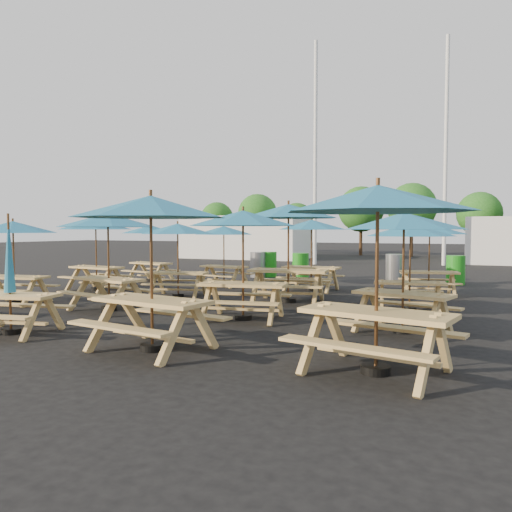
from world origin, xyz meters
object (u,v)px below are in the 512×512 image
at_px(picnic_unit_14, 410,234).
at_px(waste_bin_4, 456,270).
at_px(waste_bin_1, 269,264).
at_px(picnic_unit_2, 96,228).
at_px(picnic_unit_7, 224,233).
at_px(picnic_unit_5, 108,225).
at_px(picnic_unit_13, 404,227).
at_px(picnic_unit_9, 243,223).
at_px(picnic_unit_10, 288,216).
at_px(picnic_unit_11, 311,228).
at_px(waste_bin_2, 300,266).
at_px(picnic_unit_4, 10,285).
at_px(picnic_unit_6, 178,232).
at_px(picnic_unit_1, 13,231).
at_px(waste_bin_3, 394,268).
at_px(waste_bin_0, 258,265).
at_px(picnic_unit_12, 378,207).
at_px(picnic_unit_15, 430,232).
at_px(picnic_unit_3, 150,232).
at_px(picnic_unit_8, 151,214).

relative_size(picnic_unit_14, waste_bin_4, 2.32).
bearing_deg(waste_bin_1, picnic_unit_2, -116.72).
xyz_separation_m(picnic_unit_7, waste_bin_1, (0.12, 3.68, -1.27)).
height_order(picnic_unit_5, picnic_unit_13, picnic_unit_5).
bearing_deg(picnic_unit_9, picnic_unit_10, 80.09).
height_order(picnic_unit_5, picnic_unit_11, picnic_unit_5).
bearing_deg(picnic_unit_10, waste_bin_2, 98.12).
relative_size(picnic_unit_4, picnic_unit_6, 0.87).
distance_m(picnic_unit_4, picnic_unit_10, 6.71).
relative_size(picnic_unit_1, picnic_unit_9, 0.94).
xyz_separation_m(picnic_unit_9, picnic_unit_13, (3.24, -0.02, -0.08)).
xyz_separation_m(picnic_unit_11, waste_bin_1, (-2.93, 3.69, -1.44)).
bearing_deg(picnic_unit_5, waste_bin_1, 101.30).
distance_m(picnic_unit_7, picnic_unit_11, 3.06).
height_order(picnic_unit_5, waste_bin_3, picnic_unit_5).
bearing_deg(picnic_unit_7, waste_bin_0, 101.87).
height_order(picnic_unit_13, waste_bin_1, picnic_unit_13).
distance_m(picnic_unit_5, picnic_unit_6, 2.74).
bearing_deg(waste_bin_0, picnic_unit_6, -87.67).
height_order(picnic_unit_14, waste_bin_0, picnic_unit_14).
distance_m(picnic_unit_12, waste_bin_3, 12.23).
bearing_deg(waste_bin_1, picnic_unit_7, -91.88).
distance_m(picnic_unit_4, picnic_unit_9, 4.56).
distance_m(picnic_unit_11, picnic_unit_12, 8.98).
bearing_deg(picnic_unit_11, picnic_unit_1, -134.70).
bearing_deg(picnic_unit_7, waste_bin_4, 35.31).
relative_size(picnic_unit_12, picnic_unit_14, 1.26).
bearing_deg(picnic_unit_5, picnic_unit_15, 54.45).
height_order(picnic_unit_2, picnic_unit_6, picnic_unit_2).
relative_size(picnic_unit_15, waste_bin_2, 2.41).
xyz_separation_m(picnic_unit_3, picnic_unit_4, (3.15, -8.64, -0.92)).
xyz_separation_m(picnic_unit_7, picnic_unit_9, (3.27, -5.42, 0.24)).
bearing_deg(picnic_unit_3, picnic_unit_13, -18.77).
relative_size(picnic_unit_15, waste_bin_4, 2.41).
height_order(picnic_unit_8, picnic_unit_13, picnic_unit_8).
bearing_deg(picnic_unit_12, picnic_unit_1, 176.75).
bearing_deg(picnic_unit_15, picnic_unit_9, -130.60).
distance_m(picnic_unit_9, picnic_unit_12, 4.35).
xyz_separation_m(picnic_unit_9, waste_bin_4, (3.83, 9.03, -1.52)).
xyz_separation_m(picnic_unit_9, picnic_unit_10, (0.01, 2.72, 0.23)).
bearing_deg(picnic_unit_10, picnic_unit_6, 175.90).
bearing_deg(picnic_unit_2, picnic_unit_8, -36.69).
xyz_separation_m(picnic_unit_5, picnic_unit_9, (3.36, 0.20, 0.02)).
relative_size(picnic_unit_2, picnic_unit_15, 1.01).
distance_m(picnic_unit_3, picnic_unit_4, 9.25).
xyz_separation_m(picnic_unit_5, picnic_unit_8, (3.21, -2.80, 0.13)).
height_order(picnic_unit_4, waste_bin_0, picnic_unit_4).
bearing_deg(picnic_unit_1, picnic_unit_11, 32.27).
bearing_deg(waste_bin_4, picnic_unit_3, -161.72).
relative_size(picnic_unit_8, picnic_unit_13, 1.01).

